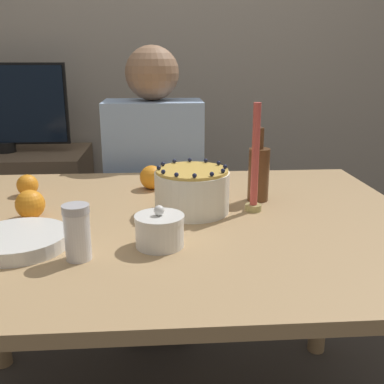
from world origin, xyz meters
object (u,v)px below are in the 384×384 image
object	(u,v)px
candle	(255,168)
bottle	(259,173)
person_man_blue_shirt	(156,212)
cake	(192,191)
sugar_bowl	(162,230)
sugar_shaker	(77,232)
tv_monitor	(1,106)

from	to	relation	value
candle	bottle	world-z (taller)	candle
candle	person_man_blue_shirt	size ratio (longest dim) A/B	0.24
cake	sugar_bowl	size ratio (longest dim) A/B	1.82
sugar_shaker	candle	bearing A→B (deg)	33.39
person_man_blue_shirt	tv_monitor	bearing A→B (deg)	-28.64
sugar_bowl	sugar_shaker	distance (m)	0.19
sugar_shaker	cake	bearing A→B (deg)	47.99
bottle	candle	bearing A→B (deg)	-108.99
sugar_shaker	sugar_bowl	bearing A→B (deg)	17.98
bottle	person_man_blue_shirt	distance (m)	0.72
sugar_bowl	candle	world-z (taller)	candle
candle	person_man_blue_shirt	distance (m)	0.80
cake	sugar_bowl	bearing A→B (deg)	-110.05
tv_monitor	sugar_bowl	bearing A→B (deg)	-59.43
sugar_shaker	person_man_blue_shirt	world-z (taller)	person_man_blue_shirt
cake	bottle	xyz separation A→B (m)	(0.21, 0.09, 0.02)
sugar_shaker	tv_monitor	bearing A→B (deg)	113.46
bottle	tv_monitor	world-z (taller)	tv_monitor
candle	tv_monitor	bearing A→B (deg)	133.88
sugar_bowl	candle	bearing A→B (deg)	41.64
cake	tv_monitor	distance (m)	1.37
cake	candle	distance (m)	0.19
sugar_shaker	bottle	bearing A→B (deg)	39.20
cake	person_man_blue_shirt	world-z (taller)	person_man_blue_shirt
person_man_blue_shirt	sugar_shaker	bearing A→B (deg)	80.94
sugar_bowl	tv_monitor	distance (m)	1.52
cake	candle	size ratio (longest dim) A/B	0.69
tv_monitor	sugar_shaker	bearing A→B (deg)	-66.54
candle	tv_monitor	distance (m)	1.48
candle	tv_monitor	xyz separation A→B (m)	(-1.03, 1.07, 0.07)
candle	bottle	xyz separation A→B (m)	(0.03, 0.10, -0.04)
person_man_blue_shirt	cake	bearing A→B (deg)	99.71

